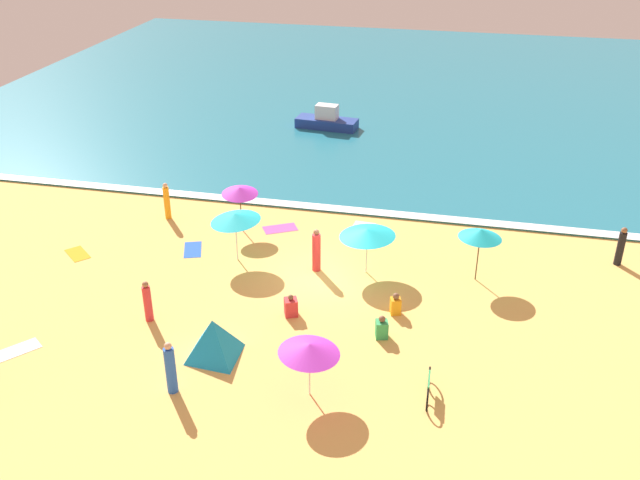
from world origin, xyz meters
TOP-DOWN VIEW (x-y plane):
  - ground_plane at (0.00, 0.00)m, footprint 60.00×60.00m
  - ocean_water at (0.00, 28.00)m, footprint 60.00×44.00m
  - wave_breaker_foam at (0.00, 6.30)m, footprint 57.00×0.70m
  - beach_umbrella_0 at (-4.05, 0.56)m, footprint 2.80×2.79m
  - beach_umbrella_2 at (-4.76, 3.30)m, footprint 2.14×2.15m
  - beach_umbrella_4 at (5.95, 1.07)m, footprint 2.28×2.28m
  - beach_umbrella_5 at (1.00, -7.35)m, footprint 2.25×2.24m
  - beach_umbrella_7 at (1.50, 0.70)m, footprint 2.70×2.69m
  - beach_tent at (-2.68, -6.05)m, footprint 2.43×2.43m
  - parked_bicycle at (4.69, -6.66)m, footprint 0.12×1.82m
  - beachgoer_0 at (-0.73, -3.08)m, footprint 0.62×0.62m
  - beachgoer_1 at (3.08, -2.12)m, footprint 0.47×0.47m
  - beachgoer_2 at (2.79, -3.75)m, footprint 0.53×0.53m
  - beachgoer_3 at (11.78, 3.66)m, footprint 0.41×0.41m
  - beachgoer_4 at (-5.78, -4.55)m, footprint 0.43×0.43m
  - beachgoer_5 at (-8.56, 3.69)m, footprint 0.31×0.31m
  - beachgoer_6 at (-0.55, 0.42)m, footprint 0.44×0.44m
  - beachgoer_7 at (-3.32, -8.16)m, footprint 0.48×0.48m
  - beach_towel_0 at (-6.25, 0.95)m, footprint 1.20×1.65m
  - beach_towel_1 at (-9.49, -7.30)m, footprint 1.49×1.61m
  - beach_towel_2 at (0.71, 4.90)m, footprint 1.07×0.93m
  - beach_towel_3 at (-3.05, 3.77)m, footprint 1.76×1.49m
  - beach_towel_4 at (-11.00, -0.51)m, footprint 1.51×1.45m
  - small_boat_0 at (-3.89, 18.04)m, footprint 4.00×1.75m

SIDE VIEW (x-z plane):
  - ground_plane at x=0.00m, z-range 0.00..0.00m
  - beach_towel_0 at x=-6.25m, z-range 0.00..0.01m
  - beach_towel_1 at x=-9.49m, z-range 0.00..0.01m
  - beach_towel_2 at x=0.71m, z-range 0.00..0.01m
  - beach_towel_3 at x=-3.05m, z-range 0.00..0.01m
  - beach_towel_4 at x=-11.00m, z-range 0.00..0.01m
  - ocean_water at x=0.00m, z-range 0.00..0.10m
  - wave_breaker_foam at x=0.00m, z-range 0.10..0.11m
  - beachgoer_0 at x=-0.73m, z-range -0.08..0.80m
  - beachgoer_2 at x=2.79m, z-range -0.07..0.82m
  - parked_bicycle at x=4.69m, z-range 0.00..0.76m
  - beachgoer_1 at x=3.08m, z-range -0.06..0.83m
  - small_boat_0 at x=-3.89m, z-range -0.17..1.33m
  - beach_tent at x=-2.68m, z-range 0.00..1.42m
  - beachgoer_4 at x=-5.78m, z-range -0.04..1.61m
  - beachgoer_3 at x=11.78m, z-range -0.03..1.70m
  - beachgoer_5 at x=-8.56m, z-range -0.03..1.79m
  - beachgoer_6 at x=-0.55m, z-range -0.05..1.84m
  - beachgoer_7 at x=-3.32m, z-range -0.05..1.84m
  - beach_umbrella_5 at x=1.00m, z-range 0.77..2.79m
  - beach_umbrella_7 at x=1.50m, z-range 0.81..2.86m
  - beach_umbrella_2 at x=-4.76m, z-range 0.86..3.07m
  - beach_umbrella_0 at x=-4.05m, z-range 0.87..3.13m
  - beach_umbrella_4 at x=5.95m, z-range 0.94..3.27m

